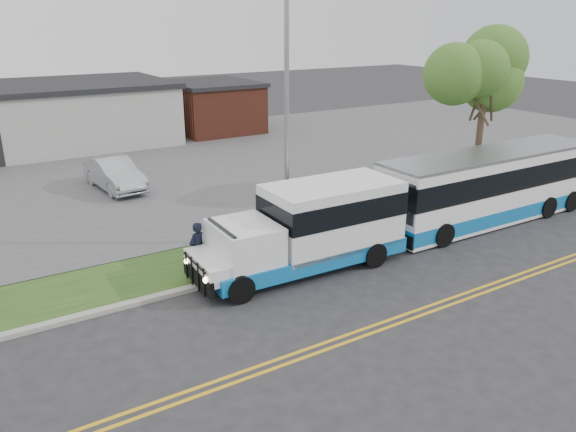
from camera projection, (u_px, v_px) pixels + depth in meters
ground at (254, 290)px, 18.60m from camera, size 140.00×140.00×0.00m
lane_line_north at (321, 344)px, 15.52m from camera, size 70.00×0.12×0.01m
lane_line_south at (327, 349)px, 15.28m from camera, size 70.00×0.12×0.01m
curb at (239, 276)px, 19.46m from camera, size 80.00×0.30×0.15m
verge at (217, 259)px, 20.91m from camera, size 80.00×3.30×0.10m
parking_lot at (113, 174)px, 32.21m from camera, size 80.00×25.00×0.10m
brick_wing at (213, 107)px, 44.00m from camera, size 6.30×7.30×3.90m
tree_east at (487, 71)px, 25.90m from camera, size 5.20×5.20×8.33m
streetlight_near at (288, 113)px, 20.54m from camera, size 0.35×1.53×9.50m
shuttle_bus at (314, 224)px, 19.90m from camera, size 7.93×2.82×3.01m
transit_bus at (489, 186)px, 24.57m from camera, size 11.22×2.76×3.11m
pedestrian at (197, 249)px, 19.23m from camera, size 0.82×0.70×1.91m
parked_car_a at (115, 174)px, 29.04m from camera, size 2.16×5.03×1.61m
grocery_bag_left at (193, 274)px, 19.15m from camera, size 0.32×0.32×0.32m
grocery_bag_right at (203, 265)px, 19.85m from camera, size 0.32×0.32×0.32m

